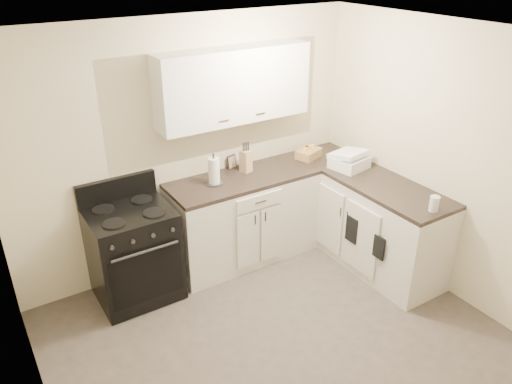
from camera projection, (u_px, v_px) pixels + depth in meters
floor at (294, 357)px, 4.09m from camera, size 3.60×3.60×0.00m
ceiling at (308, 45)px, 2.97m from camera, size 3.60×3.60×0.00m
wall_back at (190, 147)px, 4.89m from camera, size 3.60×0.00×3.60m
wall_right at (464, 170)px, 4.39m from camera, size 0.00×3.60×3.60m
wall_left at (31, 316)px, 2.67m from camera, size 0.00×3.60×3.60m
base_cabinets_back at (244, 219)px, 5.23m from camera, size 1.55×0.60×0.90m
base_cabinets_right at (363, 218)px, 5.25m from camera, size 0.60×1.90×0.90m
countertop_back at (243, 179)px, 5.02m from camera, size 1.55×0.60×0.04m
countertop_right at (367, 178)px, 5.04m from camera, size 0.60×1.90×0.04m
upper_cabinets at (234, 85)px, 4.72m from camera, size 1.55×0.30×0.70m
stove at (134, 254)px, 4.63m from camera, size 0.74×0.64×0.90m
knife_block at (246, 161)px, 5.08m from camera, size 0.13×0.12×0.23m
paper_towel at (214, 171)px, 4.81m from camera, size 0.15×0.15×0.27m
picture_frame at (232, 162)px, 5.18m from camera, size 0.12×0.06×0.14m
wicker_basket at (309, 153)px, 5.45m from camera, size 0.33×0.27×0.09m
countertop_grill at (349, 162)px, 5.19m from camera, size 0.39×0.37×0.12m
glass_jar at (434, 204)px, 4.34m from camera, size 0.11×0.11×0.14m
oven_mitt_near at (379, 247)px, 4.66m from camera, size 0.02×0.13×0.23m
oven_mitt_far at (352, 230)px, 4.94m from camera, size 0.02×0.16×0.27m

